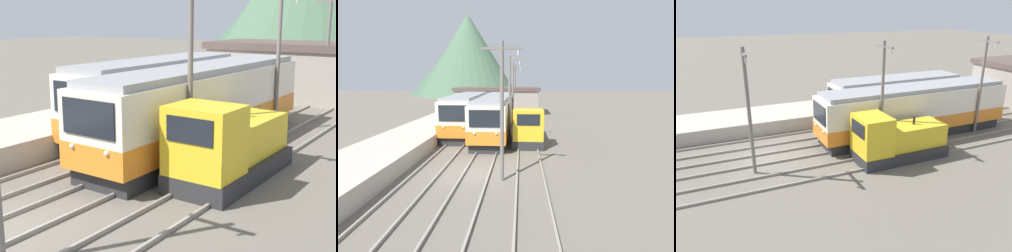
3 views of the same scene
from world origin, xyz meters
The scene contains 14 objects.
ground_plane centered at (0.00, 0.00, 0.00)m, with size 200.00×200.00×0.00m, color #665E54.
platform_left centered at (-6.25, 0.00, 0.51)m, with size 4.50×54.00×1.01m, color #ADA599.
track_left centered at (-2.60, 0.00, 0.07)m, with size 1.54×60.00×0.14m.
track_center centered at (0.20, 0.00, 0.07)m, with size 1.54×60.00×0.14m.
track_right centered at (3.20, 0.00, 0.07)m, with size 1.54×60.00×0.14m.
commuter_train_left centered at (-2.60, 10.94, 1.77)m, with size 2.84×10.98×3.82m.
commuter_train_center centered at (0.20, 10.77, 1.72)m, with size 2.84×14.85×3.71m.
shunting_locomotive centered at (3.20, 7.32, 1.21)m, with size 2.40×5.90×3.00m.
catenary_mast_near centered at (1.71, -1.11, 3.88)m, with size 2.00×0.20×7.12m.
catenary_mast_mid centered at (1.71, 7.12, 3.88)m, with size 2.00×0.20×7.12m.
catenary_mast_far centered at (1.71, 15.35, 3.88)m, with size 2.00×0.20×7.12m.
catenary_mast_distant centered at (1.71, 23.58, 3.88)m, with size 2.00×0.20×7.12m.
station_building centered at (-0.95, 26.00, 2.04)m, with size 12.60×6.30×4.03m.
mountain_backdrop centered at (-16.39, 72.31, 11.07)m, with size 36.59×38.30×24.87m.
Camera 2 is at (2.69, -14.22, 5.32)m, focal length 28.00 mm.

